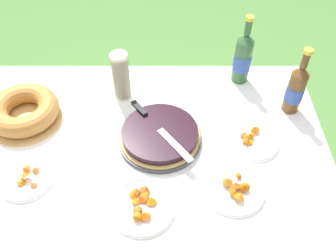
% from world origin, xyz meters
% --- Properties ---
extents(ground_plane, '(16.00, 16.00, 0.00)m').
position_xyz_m(ground_plane, '(0.00, 0.00, 0.00)').
color(ground_plane, '#4C7A38').
extents(garden_table, '(1.63, 0.92, 0.74)m').
position_xyz_m(garden_table, '(0.00, 0.00, 0.67)').
color(garden_table, brown).
rests_on(garden_table, ground_plane).
extents(tablecloth, '(1.64, 0.93, 0.10)m').
position_xyz_m(tablecloth, '(0.00, 0.00, 0.73)').
color(tablecloth, white).
rests_on(tablecloth, garden_table).
extents(berry_tart, '(0.33, 0.33, 0.06)m').
position_xyz_m(berry_tart, '(0.16, 0.00, 0.77)').
color(berry_tart, '#38383D').
rests_on(berry_tart, tablecloth).
extents(serving_knife, '(0.25, 0.31, 0.01)m').
position_xyz_m(serving_knife, '(0.15, 0.03, 0.81)').
color(serving_knife, silver).
rests_on(serving_knife, berry_tart).
extents(bundt_cake, '(0.32, 0.32, 0.09)m').
position_xyz_m(bundt_cake, '(-0.39, 0.12, 0.79)').
color(bundt_cake, tan).
rests_on(bundt_cake, tablecloth).
extents(cup_stack, '(0.07, 0.07, 0.23)m').
position_xyz_m(cup_stack, '(0.00, 0.25, 0.86)').
color(cup_stack, beige).
rests_on(cup_stack, tablecloth).
extents(cider_bottle_green, '(0.08, 0.08, 0.32)m').
position_xyz_m(cider_bottle_green, '(0.52, 0.37, 0.87)').
color(cider_bottle_green, '#2D562D').
rests_on(cider_bottle_green, tablecloth).
extents(cider_bottle_amber, '(0.07, 0.07, 0.31)m').
position_xyz_m(cider_bottle_amber, '(0.71, 0.18, 0.86)').
color(cider_bottle_amber, brown).
rests_on(cider_bottle_amber, tablecloth).
extents(snack_plate_near, '(0.23, 0.23, 0.06)m').
position_xyz_m(snack_plate_near, '(0.11, -0.30, 0.76)').
color(snack_plate_near, white).
rests_on(snack_plate_near, tablecloth).
extents(snack_plate_left, '(0.21, 0.21, 0.05)m').
position_xyz_m(snack_plate_left, '(0.53, -0.01, 0.76)').
color(snack_plate_left, white).
rests_on(snack_plate_left, tablecloth).
extents(snack_plate_right, '(0.20, 0.20, 0.06)m').
position_xyz_m(snack_plate_right, '(-0.31, -0.19, 0.76)').
color(snack_plate_right, white).
rests_on(snack_plate_right, tablecloth).
extents(snack_plate_far, '(0.22, 0.22, 0.06)m').
position_xyz_m(snack_plate_far, '(0.43, -0.23, 0.76)').
color(snack_plate_far, white).
rests_on(snack_plate_far, tablecloth).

